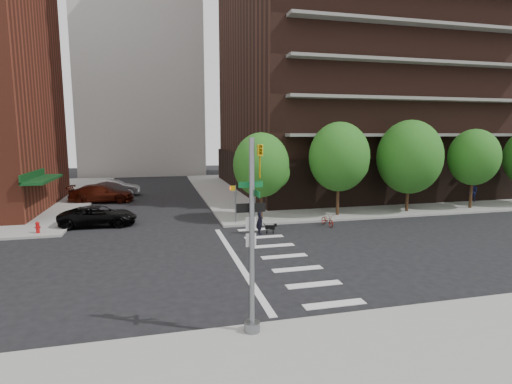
{
  "coord_description": "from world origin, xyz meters",
  "views": [
    {
      "loc": [
        -3.21,
        -18.87,
        6.26
      ],
      "look_at": [
        3.0,
        6.0,
        2.5
      ],
      "focal_mm": 28.0,
      "sensor_mm": 36.0,
      "label": 1
    }
  ],
  "objects_px": {
    "parked_car_black": "(98,216)",
    "scooter": "(327,220)",
    "parked_car_maroon": "(102,193)",
    "dog_walker": "(260,220)",
    "traffic_signal": "(253,252)",
    "parked_car_silver": "(115,188)",
    "fire_hydrant": "(38,227)",
    "pedestrian_far": "(473,192)"
  },
  "relations": [
    {
      "from": "parked_car_maroon",
      "to": "scooter",
      "type": "xyz_separation_m",
      "value": [
        16.2,
        -13.82,
        -0.42
      ]
    },
    {
      "from": "parked_car_black",
      "to": "pedestrian_far",
      "type": "height_order",
      "value": "pedestrian_far"
    },
    {
      "from": "fire_hydrant",
      "to": "dog_walker",
      "type": "xyz_separation_m",
      "value": [
        13.43,
        -3.02,
        0.35
      ]
    },
    {
      "from": "parked_car_silver",
      "to": "pedestrian_far",
      "type": "distance_m",
      "value": 34.24
    },
    {
      "from": "scooter",
      "to": "dog_walker",
      "type": "bearing_deg",
      "value": -173.87
    },
    {
      "from": "pedestrian_far",
      "to": "dog_walker",
      "type": "bearing_deg",
      "value": -74.49
    },
    {
      "from": "parked_car_maroon",
      "to": "dog_walker",
      "type": "bearing_deg",
      "value": -139.24
    },
    {
      "from": "fire_hydrant",
      "to": "parked_car_black",
      "type": "xyz_separation_m",
      "value": [
        3.31,
        1.78,
        0.14
      ]
    },
    {
      "from": "dog_walker",
      "to": "fire_hydrant",
      "type": "bearing_deg",
      "value": 74.51
    },
    {
      "from": "traffic_signal",
      "to": "pedestrian_far",
      "type": "relative_size",
      "value": 3.33
    },
    {
      "from": "parked_car_silver",
      "to": "parked_car_black",
      "type": "bearing_deg",
      "value": -177.62
    },
    {
      "from": "parked_car_maroon",
      "to": "scooter",
      "type": "relative_size",
      "value": 3.68
    },
    {
      "from": "parked_car_maroon",
      "to": "dog_walker",
      "type": "xyz_separation_m",
      "value": [
        11.13,
        -14.88,
        0.08
      ]
    },
    {
      "from": "fire_hydrant",
      "to": "parked_car_silver",
      "type": "xyz_separation_m",
      "value": [
        3.15,
        15.76,
        0.24
      ]
    },
    {
      "from": "fire_hydrant",
      "to": "parked_car_silver",
      "type": "relative_size",
      "value": 0.15
    },
    {
      "from": "parked_car_maroon",
      "to": "fire_hydrant",
      "type": "bearing_deg",
      "value": 172.99
    },
    {
      "from": "traffic_signal",
      "to": "parked_car_silver",
      "type": "distance_m",
      "value": 31.87
    },
    {
      "from": "traffic_signal",
      "to": "parked_car_black",
      "type": "xyz_separation_m",
      "value": [
        -6.72,
        17.08,
        -2.0
      ]
    },
    {
      "from": "traffic_signal",
      "to": "pedestrian_far",
      "type": "bearing_deg",
      "value": 36.53
    },
    {
      "from": "dog_walker",
      "to": "parked_car_maroon",
      "type": "bearing_deg",
      "value": 33.96
    },
    {
      "from": "fire_hydrant",
      "to": "dog_walker",
      "type": "height_order",
      "value": "dog_walker"
    },
    {
      "from": "traffic_signal",
      "to": "dog_walker",
      "type": "distance_m",
      "value": 12.87
    },
    {
      "from": "parked_car_black",
      "to": "parked_car_silver",
      "type": "relative_size",
      "value": 1.04
    },
    {
      "from": "scooter",
      "to": "dog_walker",
      "type": "relative_size",
      "value": 0.85
    },
    {
      "from": "parked_car_silver",
      "to": "dog_walker",
      "type": "relative_size",
      "value": 2.66
    },
    {
      "from": "traffic_signal",
      "to": "fire_hydrant",
      "type": "bearing_deg",
      "value": 123.26
    },
    {
      "from": "parked_car_black",
      "to": "parked_car_maroon",
      "type": "xyz_separation_m",
      "value": [
        -1.01,
        10.08,
        0.12
      ]
    },
    {
      "from": "fire_hydrant",
      "to": "scooter",
      "type": "height_order",
      "value": "fire_hydrant"
    },
    {
      "from": "traffic_signal",
      "to": "fire_hydrant",
      "type": "height_order",
      "value": "traffic_signal"
    },
    {
      "from": "parked_car_black",
      "to": "parked_car_silver",
      "type": "bearing_deg",
      "value": 3.03
    },
    {
      "from": "parked_car_black",
      "to": "scooter",
      "type": "distance_m",
      "value": 15.65
    },
    {
      "from": "parked_car_black",
      "to": "parked_car_silver",
      "type": "xyz_separation_m",
      "value": [
        -0.16,
        13.98,
        0.1
      ]
    },
    {
      "from": "scooter",
      "to": "pedestrian_far",
      "type": "distance_m",
      "value": 17.29
    },
    {
      "from": "parked_car_maroon",
      "to": "parked_car_silver",
      "type": "bearing_deg",
      "value": -8.3
    },
    {
      "from": "parked_car_silver",
      "to": "pedestrian_far",
      "type": "relative_size",
      "value": 2.67
    },
    {
      "from": "parked_car_silver",
      "to": "parked_car_maroon",
      "type": "bearing_deg",
      "value": 169.45
    },
    {
      "from": "parked_car_maroon",
      "to": "pedestrian_far",
      "type": "distance_m",
      "value": 33.83
    },
    {
      "from": "parked_car_black",
      "to": "traffic_signal",
      "type": "bearing_deg",
      "value": -156.17
    },
    {
      "from": "traffic_signal",
      "to": "parked_car_silver",
      "type": "xyz_separation_m",
      "value": [
        -6.88,
        31.05,
        -1.91
      ]
    },
    {
      "from": "parked_car_maroon",
      "to": "parked_car_silver",
      "type": "distance_m",
      "value": 3.99
    },
    {
      "from": "fire_hydrant",
      "to": "scooter",
      "type": "bearing_deg",
      "value": -6.02
    },
    {
      "from": "parked_car_maroon",
      "to": "pedestrian_far",
      "type": "relative_size",
      "value": 3.14
    }
  ]
}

